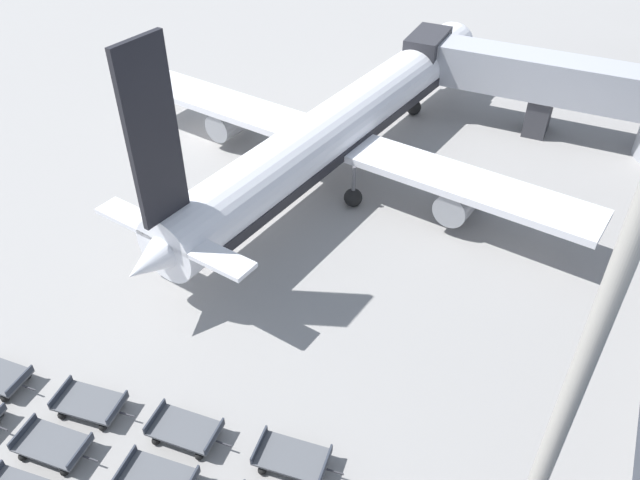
{
  "coord_description": "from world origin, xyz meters",
  "views": [
    {
      "loc": [
        24.91,
        -33.33,
        22.31
      ],
      "look_at": [
        13.29,
        -9.54,
        1.52
      ],
      "focal_mm": 35.0,
      "sensor_mm": 36.0,
      "label": 1
    }
  ],
  "objects_px": {
    "baggage_dolly_row_mid_a_col_b": "(53,445)",
    "baggage_dolly_row_mid_b_col_b": "(90,404)",
    "airplane": "(341,127)",
    "baggage_dolly_row_mid_b_col_d": "(292,458)",
    "baggage_dolly_row_mid_b_col_c": "(185,430)",
    "baggage_dolly_row_mid_a_col_c": "(158,479)"
  },
  "relations": [
    {
      "from": "baggage_dolly_row_mid_b_col_d",
      "to": "airplane",
      "type": "bearing_deg",
      "value": 109.68
    },
    {
      "from": "baggage_dolly_row_mid_a_col_b",
      "to": "baggage_dolly_row_mid_a_col_c",
      "type": "xyz_separation_m",
      "value": [
        4.69,
        0.65,
        0.0
      ]
    },
    {
      "from": "airplane",
      "to": "baggage_dolly_row_mid_a_col_b",
      "type": "bearing_deg",
      "value": -93.62
    },
    {
      "from": "baggage_dolly_row_mid_b_col_b",
      "to": "baggage_dolly_row_mid_a_col_b",
      "type": "bearing_deg",
      "value": -88.13
    },
    {
      "from": "airplane",
      "to": "baggage_dolly_row_mid_b_col_c",
      "type": "xyz_separation_m",
      "value": [
        2.81,
        -21.32,
        -3.0
      ]
    },
    {
      "from": "baggage_dolly_row_mid_a_col_b",
      "to": "baggage_dolly_row_mid_b_col_d",
      "type": "height_order",
      "value": "same"
    },
    {
      "from": "baggage_dolly_row_mid_b_col_b",
      "to": "baggage_dolly_row_mid_b_col_d",
      "type": "distance_m",
      "value": 9.07
    },
    {
      "from": "baggage_dolly_row_mid_a_col_c",
      "to": "airplane",
      "type": "bearing_deg",
      "value": 97.62
    },
    {
      "from": "baggage_dolly_row_mid_a_col_b",
      "to": "baggage_dolly_row_mid_b_col_b",
      "type": "xyz_separation_m",
      "value": [
        -0.07,
        2.21,
        0.0
      ]
    },
    {
      "from": "baggage_dolly_row_mid_a_col_b",
      "to": "baggage_dolly_row_mid_b_col_d",
      "type": "relative_size",
      "value": 1.0
    },
    {
      "from": "baggage_dolly_row_mid_a_col_c",
      "to": "baggage_dolly_row_mid_a_col_b",
      "type": "bearing_deg",
      "value": -172.17
    },
    {
      "from": "baggage_dolly_row_mid_a_col_c",
      "to": "baggage_dolly_row_mid_b_col_c",
      "type": "bearing_deg",
      "value": 98.83
    },
    {
      "from": "airplane",
      "to": "baggage_dolly_row_mid_a_col_c",
      "type": "relative_size",
      "value": 9.91
    },
    {
      "from": "baggage_dolly_row_mid_b_col_b",
      "to": "baggage_dolly_row_mid_a_col_c",
      "type": "bearing_deg",
      "value": -18.17
    },
    {
      "from": "baggage_dolly_row_mid_a_col_c",
      "to": "baggage_dolly_row_mid_b_col_b",
      "type": "xyz_separation_m",
      "value": [
        -4.76,
        1.56,
        0.0
      ]
    },
    {
      "from": "baggage_dolly_row_mid_a_col_b",
      "to": "baggage_dolly_row_mid_b_col_c",
      "type": "relative_size",
      "value": 1.0
    },
    {
      "from": "baggage_dolly_row_mid_a_col_b",
      "to": "baggage_dolly_row_mid_b_col_d",
      "type": "distance_m",
      "value": 9.61
    },
    {
      "from": "baggage_dolly_row_mid_b_col_d",
      "to": "baggage_dolly_row_mid_b_col_c",
      "type": "bearing_deg",
      "value": -170.23
    },
    {
      "from": "baggage_dolly_row_mid_a_col_b",
      "to": "baggage_dolly_row_mid_b_col_b",
      "type": "bearing_deg",
      "value": 91.87
    },
    {
      "from": "baggage_dolly_row_mid_a_col_b",
      "to": "baggage_dolly_row_mid_b_col_c",
      "type": "distance_m",
      "value": 5.22
    },
    {
      "from": "airplane",
      "to": "baggage_dolly_row_mid_b_col_d",
      "type": "height_order",
      "value": "airplane"
    },
    {
      "from": "baggage_dolly_row_mid_b_col_b",
      "to": "baggage_dolly_row_mid_b_col_c",
      "type": "height_order",
      "value": "same"
    }
  ]
}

